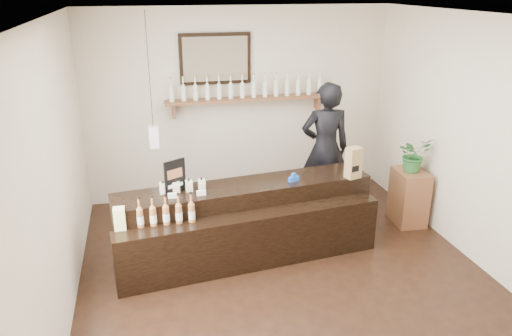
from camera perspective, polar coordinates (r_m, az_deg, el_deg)
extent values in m
plane|color=black|center=(5.74, 3.39, -12.21)|extent=(5.00, 5.00, 0.00)
plane|color=beige|center=(7.46, -1.89, 7.32)|extent=(4.50, 0.00, 4.50)
plane|color=beige|center=(3.07, 17.75, -14.24)|extent=(4.50, 0.00, 4.50)
plane|color=beige|center=(4.99, -21.87, -0.97)|extent=(0.00, 5.00, 5.00)
plane|color=beige|center=(6.15, 24.25, 2.60)|extent=(0.00, 5.00, 5.00)
plane|color=white|center=(4.84, 4.11, 16.90)|extent=(5.00, 5.00, 0.00)
cube|color=brown|center=(7.33, -0.92, 7.89)|extent=(2.40, 0.25, 0.04)
cube|color=brown|center=(7.24, -9.39, 6.48)|extent=(0.04, 0.20, 0.20)
cube|color=brown|center=(7.68, 7.00, 7.42)|extent=(0.04, 0.20, 0.20)
cube|color=black|center=(7.24, -4.68, 12.34)|extent=(1.02, 0.04, 0.72)
cube|color=#4E4132|center=(7.22, -4.65, 12.32)|extent=(0.92, 0.01, 0.62)
cube|color=white|center=(6.49, -11.59, 3.51)|extent=(0.12, 0.12, 0.28)
cylinder|color=black|center=(6.30, -12.14, 10.88)|extent=(0.01, 0.01, 1.41)
cylinder|color=silver|center=(7.15, -9.65, 8.30)|extent=(0.07, 0.07, 0.20)
cone|color=silver|center=(7.13, -9.71, 9.29)|extent=(0.07, 0.07, 0.05)
cylinder|color=silver|center=(7.12, -9.74, 9.77)|extent=(0.02, 0.02, 0.07)
cylinder|color=gold|center=(7.11, -9.76, 10.14)|extent=(0.03, 0.03, 0.02)
cylinder|color=white|center=(7.16, -9.64, 8.14)|extent=(0.07, 0.07, 0.09)
cylinder|color=silver|center=(7.17, -8.29, 8.39)|extent=(0.07, 0.07, 0.20)
cone|color=silver|center=(7.14, -8.34, 9.39)|extent=(0.07, 0.07, 0.05)
cylinder|color=silver|center=(7.13, -8.36, 9.86)|extent=(0.02, 0.02, 0.07)
cylinder|color=gold|center=(7.12, -8.38, 10.23)|extent=(0.03, 0.03, 0.02)
cylinder|color=white|center=(7.17, -8.28, 8.23)|extent=(0.07, 0.07, 0.09)
cylinder|color=silver|center=(7.18, -6.93, 8.48)|extent=(0.07, 0.07, 0.20)
cone|color=silver|center=(7.16, -6.97, 9.48)|extent=(0.07, 0.07, 0.05)
cylinder|color=silver|center=(7.15, -6.99, 9.95)|extent=(0.02, 0.02, 0.07)
cylinder|color=gold|center=(7.14, -7.01, 10.32)|extent=(0.03, 0.03, 0.02)
cylinder|color=white|center=(7.19, -6.92, 8.32)|extent=(0.07, 0.07, 0.09)
cylinder|color=silver|center=(7.20, -5.58, 8.57)|extent=(0.07, 0.07, 0.20)
cone|color=silver|center=(7.18, -5.61, 9.56)|extent=(0.07, 0.07, 0.05)
cylinder|color=silver|center=(7.17, -5.63, 10.03)|extent=(0.02, 0.02, 0.07)
cylinder|color=gold|center=(7.16, -5.64, 10.40)|extent=(0.03, 0.03, 0.02)
cylinder|color=white|center=(7.21, -5.57, 8.41)|extent=(0.07, 0.07, 0.09)
cylinder|color=silver|center=(7.23, -4.24, 8.65)|extent=(0.07, 0.07, 0.20)
cone|color=silver|center=(7.20, -4.26, 9.64)|extent=(0.07, 0.07, 0.05)
cylinder|color=silver|center=(7.19, -4.28, 10.11)|extent=(0.02, 0.02, 0.07)
cylinder|color=gold|center=(7.18, -4.29, 10.48)|extent=(0.03, 0.03, 0.02)
cylinder|color=white|center=(7.23, -4.23, 8.49)|extent=(0.07, 0.07, 0.09)
cylinder|color=silver|center=(7.26, -2.90, 8.73)|extent=(0.07, 0.07, 0.20)
cone|color=silver|center=(7.23, -2.92, 9.71)|extent=(0.07, 0.07, 0.05)
cylinder|color=silver|center=(7.22, -2.93, 10.18)|extent=(0.02, 0.02, 0.07)
cylinder|color=gold|center=(7.21, -2.94, 10.55)|extent=(0.03, 0.03, 0.02)
cylinder|color=white|center=(7.26, -2.90, 8.57)|extent=(0.07, 0.07, 0.09)
cylinder|color=silver|center=(7.29, -1.58, 8.80)|extent=(0.07, 0.07, 0.20)
cone|color=silver|center=(7.26, -1.59, 9.78)|extent=(0.07, 0.07, 0.05)
cylinder|color=silver|center=(7.25, -1.59, 10.24)|extent=(0.02, 0.02, 0.07)
cylinder|color=gold|center=(7.24, -1.60, 10.61)|extent=(0.03, 0.03, 0.02)
cylinder|color=white|center=(7.29, -1.58, 8.64)|extent=(0.07, 0.07, 0.09)
cylinder|color=silver|center=(7.32, -0.27, 8.86)|extent=(0.07, 0.07, 0.20)
cone|color=silver|center=(7.30, -0.27, 9.84)|extent=(0.07, 0.07, 0.05)
cylinder|color=silver|center=(7.29, -0.27, 10.30)|extent=(0.02, 0.02, 0.07)
cylinder|color=gold|center=(7.28, -0.27, 10.66)|extent=(0.03, 0.03, 0.02)
cylinder|color=white|center=(7.33, -0.27, 8.70)|extent=(0.07, 0.07, 0.09)
cylinder|color=silver|center=(7.36, 1.03, 8.92)|extent=(0.07, 0.07, 0.20)
cone|color=silver|center=(7.34, 1.04, 9.89)|extent=(0.07, 0.07, 0.05)
cylinder|color=silver|center=(7.33, 1.04, 10.35)|extent=(0.02, 0.02, 0.07)
cylinder|color=gold|center=(7.32, 1.04, 10.72)|extent=(0.03, 0.03, 0.02)
cylinder|color=white|center=(7.37, 1.03, 8.77)|extent=(0.07, 0.07, 0.09)
cylinder|color=silver|center=(7.40, 2.32, 8.98)|extent=(0.07, 0.07, 0.20)
cone|color=silver|center=(7.38, 2.33, 9.94)|extent=(0.07, 0.07, 0.05)
cylinder|color=silver|center=(7.37, 2.34, 10.40)|extent=(0.02, 0.02, 0.07)
cylinder|color=gold|center=(7.36, 2.34, 10.76)|extent=(0.03, 0.03, 0.02)
cylinder|color=white|center=(7.41, 2.31, 8.82)|extent=(0.07, 0.07, 0.09)
cylinder|color=silver|center=(7.45, 3.59, 9.02)|extent=(0.07, 0.07, 0.20)
cone|color=silver|center=(7.43, 3.61, 9.99)|extent=(0.07, 0.07, 0.05)
cylinder|color=silver|center=(7.42, 3.62, 10.44)|extent=(0.02, 0.02, 0.07)
cylinder|color=gold|center=(7.41, 3.63, 10.80)|extent=(0.03, 0.03, 0.02)
cylinder|color=white|center=(7.46, 3.58, 8.87)|extent=(0.07, 0.07, 0.09)
cylinder|color=silver|center=(7.50, 4.84, 9.07)|extent=(0.07, 0.07, 0.20)
cone|color=silver|center=(7.48, 4.87, 10.02)|extent=(0.07, 0.07, 0.05)
cylinder|color=silver|center=(7.47, 4.88, 10.48)|extent=(0.02, 0.02, 0.07)
cylinder|color=gold|center=(7.46, 4.89, 10.83)|extent=(0.03, 0.03, 0.02)
cylinder|color=white|center=(7.51, 4.84, 8.92)|extent=(0.07, 0.07, 0.09)
cylinder|color=silver|center=(7.55, 6.08, 9.11)|extent=(0.07, 0.07, 0.20)
cone|color=silver|center=(7.53, 6.11, 10.06)|extent=(0.07, 0.07, 0.05)
cylinder|color=silver|center=(7.52, 6.13, 10.51)|extent=(0.02, 0.02, 0.07)
cylinder|color=gold|center=(7.51, 6.14, 10.86)|extent=(0.03, 0.03, 0.02)
cylinder|color=white|center=(7.56, 6.07, 8.96)|extent=(0.07, 0.07, 0.09)
cylinder|color=silver|center=(7.61, 7.30, 9.15)|extent=(0.07, 0.07, 0.20)
cone|color=silver|center=(7.59, 7.34, 10.09)|extent=(0.07, 0.07, 0.05)
cylinder|color=silver|center=(7.58, 7.36, 10.53)|extent=(0.02, 0.02, 0.07)
cylinder|color=gold|center=(7.57, 7.38, 10.88)|extent=(0.03, 0.03, 0.02)
cylinder|color=white|center=(7.62, 7.29, 8.99)|extent=(0.07, 0.07, 0.09)
cube|color=black|center=(6.05, -1.23, -5.65)|extent=(3.13, 0.90, 0.86)
cube|color=black|center=(5.75, -0.35, -8.34)|extent=(3.10, 0.63, 0.65)
cube|color=white|center=(5.58, -9.52, -3.13)|extent=(0.10, 0.04, 0.05)
cube|color=white|center=(5.60, -6.29, -2.86)|extent=(0.10, 0.04, 0.05)
cube|color=#DDDC87|center=(5.47, -15.26, -6.16)|extent=(0.12, 0.12, 0.12)
cube|color=#DDDC87|center=(5.42, -15.38, -5.03)|extent=(0.12, 0.12, 0.12)
cube|color=silver|center=(5.71, -10.57, -2.31)|extent=(0.08, 0.08, 0.13)
cube|color=beige|center=(5.67, -10.55, -2.46)|extent=(0.07, 0.00, 0.06)
cylinder|color=black|center=(5.68, -10.62, -1.62)|extent=(0.02, 0.02, 0.03)
cube|color=silver|center=(5.71, -9.12, -2.19)|extent=(0.08, 0.08, 0.13)
cube|color=beige|center=(5.68, -9.08, -2.34)|extent=(0.07, 0.00, 0.06)
cylinder|color=black|center=(5.68, -9.16, -1.50)|extent=(0.02, 0.02, 0.03)
cube|color=silver|center=(5.72, -7.67, -2.07)|extent=(0.08, 0.08, 0.13)
cube|color=beige|center=(5.69, -7.63, -2.22)|extent=(0.07, 0.00, 0.06)
cylinder|color=black|center=(5.69, -7.70, -1.38)|extent=(0.02, 0.02, 0.03)
cube|color=silver|center=(5.74, -6.23, -1.94)|extent=(0.08, 0.08, 0.13)
cube|color=beige|center=(5.70, -6.17, -2.10)|extent=(0.07, 0.00, 0.06)
cylinder|color=black|center=(5.71, -6.26, -1.26)|extent=(0.02, 0.02, 0.03)
cylinder|color=#9E6435|center=(5.44, -13.10, -5.60)|extent=(0.07, 0.07, 0.20)
cone|color=#9E6435|center=(5.39, -13.21, -4.38)|extent=(0.07, 0.07, 0.05)
cylinder|color=#9E6435|center=(5.36, -13.26, -3.80)|extent=(0.02, 0.02, 0.07)
cylinder|color=black|center=(5.34, -13.30, -3.34)|extent=(0.03, 0.03, 0.03)
cylinder|color=white|center=(5.45, -13.08, -5.79)|extent=(0.07, 0.07, 0.09)
cylinder|color=#9E6435|center=(5.44, -11.67, -5.48)|extent=(0.07, 0.07, 0.20)
cone|color=#9E6435|center=(5.39, -11.76, -4.27)|extent=(0.07, 0.07, 0.05)
cylinder|color=#9E6435|center=(5.36, -11.81, -3.68)|extent=(0.02, 0.02, 0.07)
cylinder|color=black|center=(5.34, -11.84, -3.22)|extent=(0.03, 0.03, 0.03)
cylinder|color=white|center=(5.45, -11.65, -5.68)|extent=(0.07, 0.07, 0.09)
cylinder|color=#9E6435|center=(5.44, -10.23, -5.36)|extent=(0.07, 0.07, 0.20)
cone|color=#9E6435|center=(5.39, -10.31, -4.15)|extent=(0.07, 0.07, 0.05)
cylinder|color=#9E6435|center=(5.36, -10.35, -3.57)|extent=(0.02, 0.02, 0.07)
cylinder|color=black|center=(5.35, -10.39, -3.11)|extent=(0.03, 0.03, 0.03)
cylinder|color=white|center=(5.45, -10.22, -5.56)|extent=(0.07, 0.07, 0.09)
cylinder|color=#9E6435|center=(5.45, -8.80, -5.24)|extent=(0.07, 0.07, 0.20)
cone|color=#9E6435|center=(5.39, -8.87, -4.03)|extent=(0.07, 0.07, 0.05)
cylinder|color=#9E6435|center=(5.37, -8.91, -3.44)|extent=(0.02, 0.02, 0.07)
cylinder|color=black|center=(5.35, -8.93, -2.98)|extent=(0.03, 0.03, 0.03)
cylinder|color=white|center=(5.46, -8.79, -5.44)|extent=(0.07, 0.07, 0.09)
cylinder|color=#9E6435|center=(5.46, -7.37, -5.12)|extent=(0.07, 0.07, 0.20)
cone|color=#9E6435|center=(5.40, -7.43, -3.90)|extent=(0.07, 0.07, 0.05)
cylinder|color=#9E6435|center=(5.38, -7.46, -3.32)|extent=(0.02, 0.02, 0.07)
cylinder|color=black|center=(5.36, -7.48, -2.86)|extent=(0.03, 0.03, 0.03)
cylinder|color=white|center=(5.47, -7.36, -5.31)|extent=(0.07, 0.07, 0.09)
cube|color=black|center=(5.68, -9.25, -0.92)|extent=(0.25, 0.15, 0.38)
cube|color=#9C5A38|center=(5.65, -9.26, -0.65)|extent=(0.17, 0.10, 0.11)
cube|color=white|center=(5.70, -9.18, -1.98)|extent=(0.17, 0.10, 0.04)
cube|color=#8F6745|center=(6.13, 11.08, 0.59)|extent=(0.20, 0.17, 0.38)
cube|color=black|center=(6.09, 11.30, -0.10)|extent=(0.11, 0.03, 0.08)
cube|color=blue|center=(5.97, 4.35, -1.26)|extent=(0.14, 0.09, 0.06)
cylinder|color=blue|center=(5.96, 4.36, -0.86)|extent=(0.07, 0.05, 0.07)
cube|color=brown|center=(7.06, 17.06, -3.17)|extent=(0.41, 0.54, 0.75)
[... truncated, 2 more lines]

